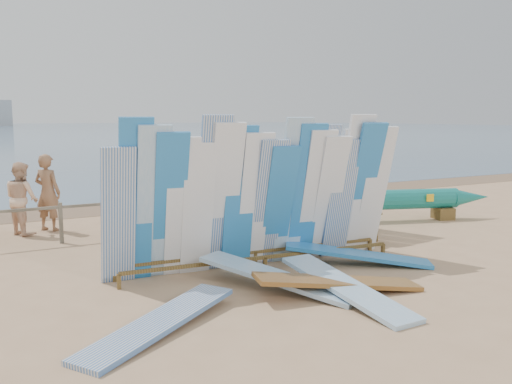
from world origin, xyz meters
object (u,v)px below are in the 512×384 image
beachgoer_8 (293,182)px  beachgoer_10 (327,174)px  beach_chair_left (199,214)px  stroller (219,203)px  flat_board_a (277,289)px  beachgoer_7 (188,183)px  flat_board_c (339,294)px  vendor_table (362,227)px  beachgoer_2 (22,198)px  main_surfboard_rack (261,200)px  beachgoer_1 (48,192)px  beachgoer_6 (211,187)px  outrigger_canoe (388,201)px  flat_board_d (358,265)px  flat_board_b (345,298)px  flat_board_e (160,330)px  beach_chair_right (156,213)px  beachgoer_5 (147,184)px  side_surfboard_rack (334,185)px

beachgoer_8 → beachgoer_10: bearing=-92.4°
beach_chair_left → stroller: (0.86, 0.61, 0.13)m
flat_board_a → beach_chair_left: 5.64m
flat_board_a → beachgoer_7: beachgoer_7 is taller
flat_board_c → vendor_table: bearing=-32.2°
stroller → beachgoer_2: size_ratio=0.60×
main_surfboard_rack → beachgoer_8: bearing=57.2°
beachgoer_1 → beachgoer_7: bearing=-129.0°
beachgoer_2 → flat_board_a: bearing=-178.7°
flat_board_c → beachgoer_6: bearing=7.2°
outrigger_canoe → stroller: size_ratio=5.62×
flat_board_d → beachgoer_7: bearing=40.6°
beachgoer_6 → outrigger_canoe: bearing=-72.6°
main_surfboard_rack → flat_board_a: bearing=-102.9°
main_surfboard_rack → outrigger_canoe: main_surfboard_rack is taller
flat_board_b → beachgoer_7: beachgoer_7 is taller
outrigger_canoe → flat_board_e: 8.84m
outrigger_canoe → flat_board_e: outrigger_canoe is taller
beach_chair_right → beachgoer_2: bearing=-176.3°
flat_board_a → beach_chair_right: beach_chair_right is taller
beach_chair_left → beachgoer_5: (-0.59, 2.51, 0.52)m
flat_board_a → main_surfboard_rack: bearing=42.3°
beachgoer_10 → side_surfboard_rack: bearing=-62.9°
vendor_table → beachgoer_8: bearing=55.2°
main_surfboard_rack → beach_chair_right: bearing=98.4°
beachgoer_5 → beachgoer_2: beachgoer_2 is taller
flat_board_a → beachgoer_7: bearing=49.9°
flat_board_c → stroller: size_ratio=2.63×
beachgoer_6 → beachgoer_7: 1.28m
flat_board_d → flat_board_b: bearing=168.4°
flat_board_d → beachgoer_1: size_ratio=1.45×
flat_board_d → beachgoer_8: size_ratio=1.76×
vendor_table → flat_board_e: 6.11m
outrigger_canoe → beachgoer_2: 9.13m
beach_chair_left → beachgoer_7: 1.56m
beachgoer_2 → beachgoer_7: size_ratio=0.94×
beach_chair_left → side_surfboard_rack: bearing=-34.0°
vendor_table → beachgoer_7: beachgoer_7 is taller
side_surfboard_rack → vendor_table: size_ratio=2.48×
flat_board_d → beachgoer_7: size_ratio=1.48×
beachgoer_5 → beachgoer_8: bearing=150.7°
beachgoer_1 → beachgoer_10: bearing=-131.6°
side_surfboard_rack → flat_board_a: (-3.32, -2.98, -1.17)m
flat_board_b → stroller: bearing=79.0°
flat_board_d → side_surfboard_rack: bearing=5.9°
flat_board_d → beachgoer_5: bearing=45.6°
side_surfboard_rack → beachgoer_1: bearing=145.6°
beach_chair_right → beachgoer_5: bearing=86.5°
stroller → beach_chair_right: bearing=161.3°
flat_board_b → beachgoer_5: 8.97m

